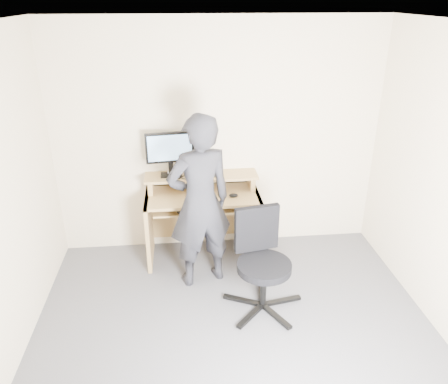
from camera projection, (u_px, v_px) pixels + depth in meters
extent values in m
plane|color=#59585E|center=(239.00, 349.00, 3.60)|extent=(3.50, 3.50, 0.00)
cube|color=beige|center=(219.00, 139.00, 4.67)|extent=(3.50, 0.02, 2.50)
cube|color=white|center=(244.00, 26.00, 2.56)|extent=(3.50, 3.50, 0.02)
cube|color=tan|center=(149.00, 228.00, 4.69)|extent=(0.04, 0.60, 0.75)
cube|color=tan|center=(256.00, 223.00, 4.79)|extent=(0.04, 0.60, 0.75)
cube|color=tan|center=(203.00, 196.00, 4.59)|extent=(1.20, 0.60, 0.03)
cube|color=tan|center=(203.00, 207.00, 4.56)|extent=(1.02, 0.38, 0.02)
cube|color=tan|center=(151.00, 184.00, 4.64)|extent=(0.05, 0.28, 0.15)
cube|color=tan|center=(251.00, 180.00, 4.74)|extent=(0.05, 0.28, 0.15)
cube|color=tan|center=(201.00, 176.00, 4.66)|extent=(1.20, 0.30, 0.02)
cube|color=tan|center=(202.00, 210.00, 4.98)|extent=(1.20, 0.03, 0.65)
cube|color=black|center=(171.00, 175.00, 4.63)|extent=(0.22, 0.14, 0.02)
cube|color=black|center=(171.00, 167.00, 4.62)|extent=(0.05, 0.04, 0.14)
cube|color=black|center=(170.00, 147.00, 4.50)|extent=(0.50, 0.10, 0.32)
cube|color=#93C7FF|center=(170.00, 148.00, 4.48)|extent=(0.45, 0.06, 0.27)
cube|color=black|center=(204.00, 166.00, 4.61)|extent=(0.11, 0.15, 0.20)
cylinder|color=#AEAEB3|center=(205.00, 166.00, 4.63)|extent=(0.10, 0.10, 0.19)
cube|color=black|center=(216.00, 174.00, 4.65)|extent=(0.09, 0.14, 0.01)
cube|color=black|center=(178.00, 177.00, 4.56)|extent=(0.05, 0.05, 0.03)
torus|color=silver|center=(175.00, 173.00, 4.68)|extent=(0.20, 0.20, 0.06)
cube|color=black|center=(198.00, 206.00, 4.53)|extent=(0.49, 0.28, 0.03)
ellipsoid|color=black|center=(233.00, 195.00, 4.51)|extent=(0.11, 0.09, 0.04)
cube|color=black|center=(282.00, 301.00, 4.10)|extent=(0.37, 0.12, 0.03)
cube|color=black|center=(261.00, 292.00, 4.23)|extent=(0.10, 0.38, 0.03)
cube|color=black|center=(242.00, 300.00, 4.11)|extent=(0.36, 0.20, 0.03)
cube|color=black|center=(251.00, 316.00, 3.91)|extent=(0.29, 0.30, 0.03)
cube|color=black|center=(276.00, 316.00, 3.91)|extent=(0.22, 0.35, 0.03)
cylinder|color=black|center=(263.00, 287.00, 3.97)|extent=(0.06, 0.06, 0.39)
cylinder|color=black|center=(264.00, 267.00, 3.88)|extent=(0.49, 0.49, 0.07)
cube|color=black|center=(257.00, 228.00, 3.95)|extent=(0.42, 0.13, 0.44)
imported|color=black|center=(200.00, 203.00, 4.13)|extent=(0.73, 0.59, 1.74)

